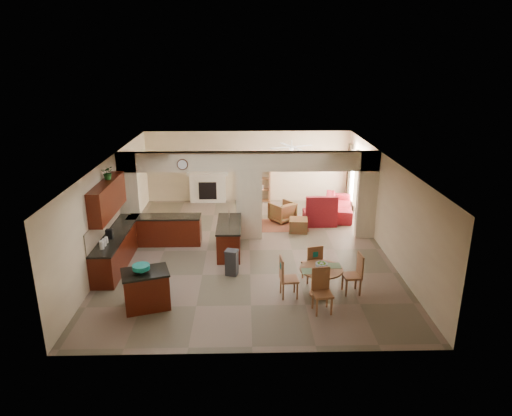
{
  "coord_description": "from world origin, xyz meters",
  "views": [
    {
      "loc": [
        -0.11,
        -12.6,
        5.54
      ],
      "look_at": [
        0.2,
        0.3,
        1.24
      ],
      "focal_mm": 32.0,
      "sensor_mm": 36.0,
      "label": 1
    }
  ],
  "objects_px": {
    "dining_table": "(321,277)",
    "armchair": "(282,212)",
    "kitchen_island": "(146,289)",
    "sofa": "(339,206)"
  },
  "relations": [
    {
      "from": "kitchen_island",
      "to": "armchair",
      "type": "relative_size",
      "value": 1.58
    },
    {
      "from": "sofa",
      "to": "dining_table",
      "type": "bearing_deg",
      "value": 175.11
    },
    {
      "from": "kitchen_island",
      "to": "armchair",
      "type": "distance_m",
      "value": 6.75
    },
    {
      "from": "dining_table",
      "to": "sofa",
      "type": "bearing_deg",
      "value": 74.82
    },
    {
      "from": "kitchen_island",
      "to": "sofa",
      "type": "bearing_deg",
      "value": 30.78
    },
    {
      "from": "dining_table",
      "to": "armchair",
      "type": "bearing_deg",
      "value": 95.61
    },
    {
      "from": "dining_table",
      "to": "armchair",
      "type": "relative_size",
      "value": 1.35
    },
    {
      "from": "sofa",
      "to": "armchair",
      "type": "relative_size",
      "value": 3.05
    },
    {
      "from": "kitchen_island",
      "to": "armchair",
      "type": "bearing_deg",
      "value": 40.51
    },
    {
      "from": "kitchen_island",
      "to": "dining_table",
      "type": "height_order",
      "value": "kitchen_island"
    }
  ]
}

